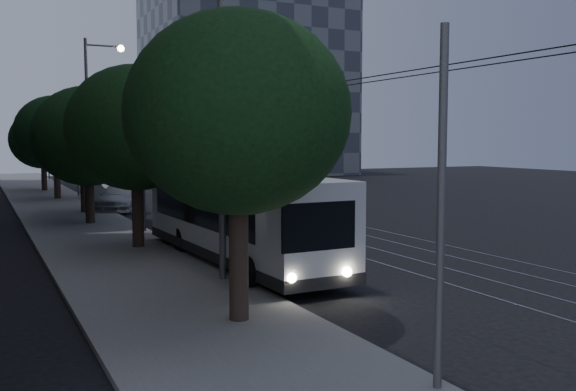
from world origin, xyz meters
The scene contains 19 objects.
ground centered at (0.00, 0.00, 0.00)m, with size 120.00×120.00×0.00m, color black.
sidewalk centered at (-7.50, 20.00, 0.07)m, with size 5.00×90.00×0.15m, color gray.
tram_rails centered at (2.50, 20.00, 0.01)m, with size 4.52×90.00×0.02m.
overhead_wires centered at (-4.97, 20.00, 3.47)m, with size 2.23×90.00×6.00m.
building_distant_right centered at (18.00, 55.00, 12.00)m, with size 22.00×18.00×24.00m, color #3C404D.
trolleybus centered at (-4.10, 2.10, 1.64)m, with size 2.90×12.00×5.63m.
pickup_silver centered at (-3.11, 9.15, 0.74)m, with size 2.45×5.31×1.48m, color #989AA0.
car_white_a centered at (-2.70, 14.24, 0.68)m, with size 1.61×4.01×1.37m, color silver.
car_white_b centered at (-4.30, 20.21, 0.77)m, with size 2.16×5.32×1.54m, color #BBBABF.
car_white_c centered at (-3.92, 26.78, 0.67)m, with size 1.42×4.08×1.34m, color silver.
car_white_d centered at (-2.79, 35.00, 0.60)m, with size 1.43×3.55×1.21m, color silver.
tree_0 centered at (-6.73, -4.86, 4.75)m, with size 4.99×4.99×7.01m.
tree_1 centered at (-6.50, 6.00, 4.61)m, with size 5.21×5.21×6.97m.
tree_2 centered at (-7.00, 14.00, 4.34)m, with size 5.34×5.34×6.76m.
tree_3 centered at (-6.50, 19.02, 4.68)m, with size 4.86×4.86×6.89m.
tree_4 centered at (-6.90, 28.41, 4.71)m, with size 5.48×5.48×7.19m.
tree_5 centered at (-7.00, 36.48, 4.18)m, with size 5.16×5.16×6.51m.
streetlamp_near centered at (-5.17, -0.69, 5.83)m, with size 2.35×0.44×9.65m.
streetlamp_far centered at (-4.88, 25.10, 6.39)m, with size 2.56×0.44×10.67m.
Camera 1 is at (-11.96, -18.06, 4.19)m, focal length 40.00 mm.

